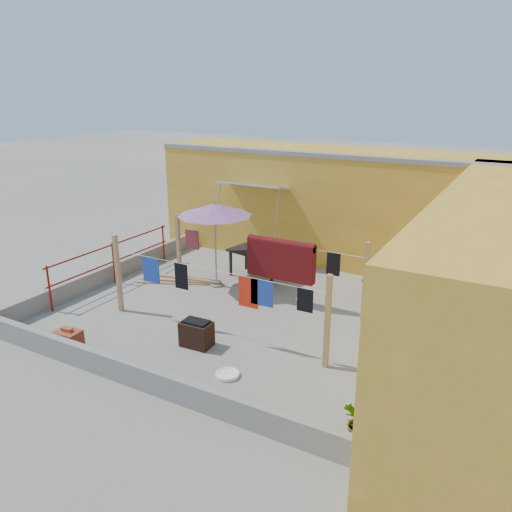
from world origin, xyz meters
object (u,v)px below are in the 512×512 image
object	(u,v)px
plant_back_a	(374,286)
water_jug_a	(413,336)
green_hose	(427,316)
patio_umbrella	(215,210)
brazier	(197,333)
brick_stack	(68,339)
outdoor_table	(258,254)
white_basin	(228,374)
water_jug_b	(388,300)

from	to	relation	value
plant_back_a	water_jug_a	bearing A→B (deg)	-52.62
green_hose	plant_back_a	distance (m)	1.43
patio_umbrella	green_hose	world-z (taller)	patio_umbrella
brazier	plant_back_a	bearing A→B (deg)	58.85
green_hose	brazier	bearing A→B (deg)	-136.22
brick_stack	outdoor_table	bearing A→B (deg)	74.97
outdoor_table	white_basin	xyz separation A→B (m)	(1.88, -4.52, -0.64)
green_hose	patio_umbrella	bearing A→B (deg)	-172.02
brick_stack	water_jug_b	bearing A→B (deg)	46.05
patio_umbrella	water_jug_b	distance (m)	4.68
brazier	green_hose	distance (m)	5.15
brick_stack	water_jug_a	world-z (taller)	brick_stack
green_hose	plant_back_a	size ratio (longest dim) A/B	0.64
outdoor_table	brick_stack	distance (m)	5.37
patio_umbrella	outdoor_table	world-z (taller)	patio_umbrella
patio_umbrella	green_hose	bearing A→B (deg)	7.98
patio_umbrella	water_jug_a	world-z (taller)	patio_umbrella
patio_umbrella	brick_stack	size ratio (longest dim) A/B	4.57
brick_stack	plant_back_a	xyz separation A→B (m)	(4.52, 5.23, 0.18)
brazier	white_basin	distance (m)	1.33
patio_umbrella	plant_back_a	bearing A→B (deg)	15.99
brazier	white_basin	bearing A→B (deg)	-30.00
patio_umbrella	green_hose	xyz separation A→B (m)	(5.14, 0.72, -1.97)
water_jug_a	plant_back_a	distance (m)	2.22
brazier	water_jug_a	bearing A→B (deg)	30.32
brick_stack	green_hose	size ratio (longest dim) A/B	1.10
patio_umbrella	plant_back_a	size ratio (longest dim) A/B	3.21
brazier	white_basin	size ratio (longest dim) A/B	1.44
water_jug_a	patio_umbrella	bearing A→B (deg)	172.59
white_basin	brick_stack	bearing A→B (deg)	-168.80
water_jug_b	green_hose	bearing A→B (deg)	-13.49
patio_umbrella	brazier	world-z (taller)	patio_umbrella
white_basin	water_jug_a	xyz separation A→B (m)	(2.59, 2.83, 0.12)
water_jug_b	plant_back_a	bearing A→B (deg)	160.30
brazier	water_jug_b	world-z (taller)	brazier
brick_stack	water_jug_b	world-z (taller)	brick_stack
outdoor_table	plant_back_a	xyz separation A→B (m)	(3.13, 0.07, -0.31)
patio_umbrella	water_jug_a	size ratio (longest dim) A/B	6.44
brazier	white_basin	world-z (taller)	brazier
water_jug_a	green_hose	world-z (taller)	water_jug_a
outdoor_table	brick_stack	bearing A→B (deg)	-105.03
water_jug_a	plant_back_a	size ratio (longest dim) A/B	0.50
brazier	water_jug_a	distance (m)	4.31
outdoor_table	patio_umbrella	bearing A→B (deg)	-123.13
brick_stack	green_hose	bearing A→B (deg)	39.70
water_jug_b	patio_umbrella	bearing A→B (deg)	-167.25
outdoor_table	green_hose	xyz separation A→B (m)	(4.47, -0.30, -0.65)
patio_umbrella	brazier	xyz separation A→B (m)	(1.42, -2.84, -1.74)
brick_stack	water_jug_b	size ratio (longest dim) A/B	1.61
brazier	green_hose	bearing A→B (deg)	43.78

